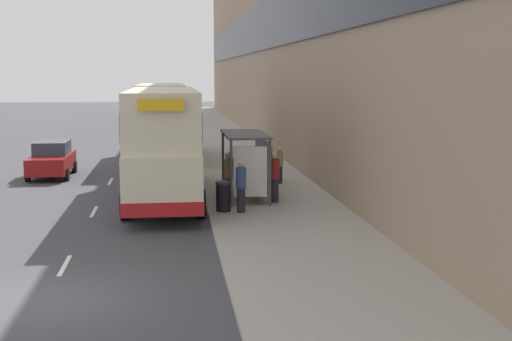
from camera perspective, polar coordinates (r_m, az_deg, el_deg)
ground_plane at (r=16.46m, az=-16.42°, el=-9.88°), size 220.00×220.00×0.00m
pavement at (r=54.31m, az=-2.92°, el=2.67°), size 5.00×93.00×0.14m
terrace_facade at (r=54.67m, az=1.29°, el=12.02°), size 3.10×93.00×17.90m
lane_mark_0 at (r=19.12m, az=-15.04°, el=-7.33°), size 0.12×2.00×0.01m
lane_mark_1 at (r=26.10m, az=-12.83°, el=-3.23°), size 0.12×2.00×0.01m
lane_mark_2 at (r=33.18m, az=-11.57°, el=-0.87°), size 0.12×2.00×0.01m
lane_mark_3 at (r=40.31m, az=-10.76°, el=0.67°), size 0.12×2.00×0.01m
lane_mark_4 at (r=47.46m, az=-10.19°, el=1.74°), size 0.12×2.00×0.01m
lane_mark_5 at (r=54.63m, az=-9.77°, el=2.53°), size 0.12×2.00×0.01m
bus_shelter at (r=27.18m, az=-0.47°, el=1.39°), size 1.60×4.20×2.48m
double_decker_bus_near at (r=27.51m, az=-7.44°, el=2.26°), size 2.85×11.28×4.30m
double_decker_bus_ahead at (r=40.30m, az=-7.54°, el=3.99°), size 2.85×10.37×4.30m
car_0 at (r=78.73m, az=-7.60°, el=4.78°), size 1.99×3.84×1.77m
car_1 at (r=35.28m, az=-16.02°, el=0.87°), size 1.94×4.42×1.69m
pedestrian_at_shelter at (r=31.01m, az=1.90°, el=0.44°), size 0.31×0.31×1.57m
pedestrian_1 at (r=26.46m, az=-2.21°, el=-0.50°), size 0.37×0.37×1.87m
pedestrian_2 at (r=24.51m, az=-1.21°, el=-1.26°), size 0.35×0.35×1.79m
pedestrian_3 at (r=26.41m, az=1.50°, el=-0.52°), size 0.37×0.37×1.86m
pedestrian_4 at (r=31.80m, az=1.05°, el=0.76°), size 0.34×0.34×1.71m
litter_bin at (r=24.77m, az=-2.62°, el=-2.07°), size 0.55×0.55×1.05m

